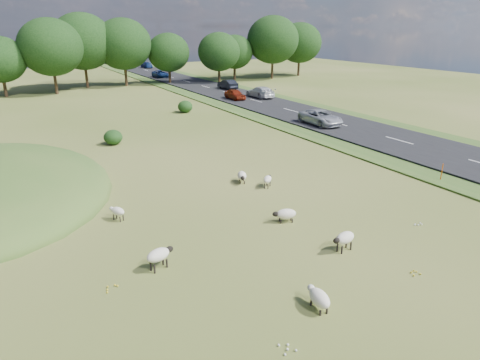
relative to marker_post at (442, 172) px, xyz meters
name	(u,v)px	position (x,y,z in m)	size (l,w,h in m)	color
ground	(132,141)	(-14.70, 20.14, -0.60)	(160.00, 160.00, 0.00)	#435B1C
road	(264,104)	(5.30, 30.14, -0.47)	(8.00, 150.00, 0.25)	black
treeline	(56,47)	(-15.76, 55.57, 5.97)	(96.28, 14.66, 11.70)	black
shrubs	(88,120)	(-16.97, 27.86, 0.11)	(22.34, 12.98, 1.53)	black
marker_post	(442,172)	(0.00, 0.00, 0.00)	(0.06, 0.06, 1.20)	#D8590C
sheep_0	(159,255)	(-19.59, -1.37, 0.05)	(1.35, 0.86, 0.93)	beige
sheep_1	(242,176)	(-11.49, 6.05, -0.13)	(0.94, 1.33, 0.74)	beige
sheep_2	(319,297)	(-15.53, -6.71, -0.13)	(0.70, 1.33, 0.75)	beige
sheep_3	(344,238)	(-11.87, -3.95, 0.04)	(1.30, 0.69, 0.92)	beige
sheep_4	(268,179)	(-10.48, 4.57, -0.08)	(0.99, 0.94, 0.75)	beige
sheep_5	(117,211)	(-19.92, 4.25, -0.09)	(0.79, 1.04, 0.73)	beige
sheep_6	(285,214)	(-12.43, -0.19, -0.14)	(1.31, 0.86, 0.73)	beige
car_1	(147,65)	(7.20, 85.43, 0.32)	(1.88, 4.62, 1.34)	navy
car_3	(260,92)	(7.20, 34.17, 0.40)	(2.11, 5.19, 1.51)	silver
car_4	(235,94)	(3.40, 34.48, 0.32)	(1.58, 3.94, 1.34)	maroon
car_5	(228,84)	(7.20, 43.91, 0.38)	(1.54, 4.40, 1.45)	black
car_6	(321,117)	(3.40, 16.49, 0.36)	(2.35, 5.10, 1.42)	#B2B3BA
car_7	(160,74)	(3.40, 64.80, 0.31)	(2.18, 4.72, 1.31)	navy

